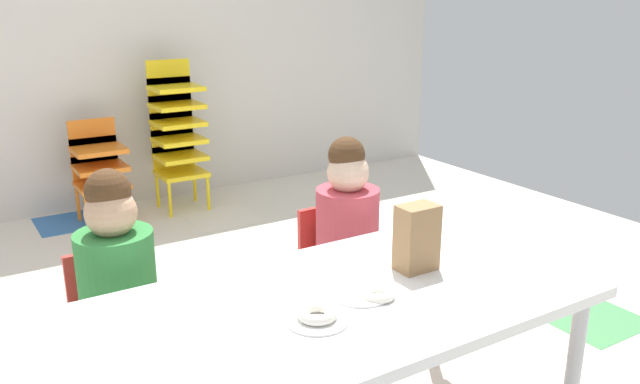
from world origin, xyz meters
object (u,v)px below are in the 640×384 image
at_px(donut_powdered_on_plate, 317,314).
at_px(craft_table, 327,317).
at_px(kid_chair_orange_stack, 99,164).
at_px(paper_plate_center_table, 360,294).
at_px(kid_chair_yellow_stack, 177,128).
at_px(paper_plate_near_edge, 317,320).
at_px(seated_child_middle_seat, 346,225).
at_px(paper_bag_brown, 417,238).
at_px(donut_powdered_loose, 378,294).
at_px(seated_child_near_camera, 116,275).

bearing_deg(donut_powdered_on_plate, craft_table, 45.02).
xyz_separation_m(kid_chair_orange_stack, donut_powdered_on_plate, (-0.10, -2.91, 0.23)).
height_order(craft_table, paper_plate_center_table, paper_plate_center_table).
bearing_deg(kid_chair_yellow_stack, donut_powdered_on_plate, -102.60).
height_order(kid_chair_yellow_stack, paper_plate_near_edge, kid_chair_yellow_stack).
xyz_separation_m(kid_chair_yellow_stack, paper_plate_near_edge, (-0.65, -2.92, 0.03)).
height_order(seated_child_middle_seat, kid_chair_orange_stack, seated_child_middle_seat).
relative_size(paper_bag_brown, donut_powdered_loose, 2.20).
xyz_separation_m(craft_table, donut_powdered_on_plate, (-0.09, -0.09, 0.07)).
height_order(kid_chair_orange_stack, paper_bag_brown, paper_bag_brown).
height_order(seated_child_near_camera, kid_chair_orange_stack, seated_child_near_camera).
distance_m(paper_plate_center_table, donut_powdered_on_plate, 0.21).
bearing_deg(paper_plate_near_edge, paper_bag_brown, 15.84).
distance_m(seated_child_middle_seat, paper_plate_center_table, 0.75).
height_order(seated_child_middle_seat, donut_powdered_loose, seated_child_middle_seat).
bearing_deg(paper_bag_brown, seated_child_middle_seat, 78.47).
height_order(kid_chair_yellow_stack, paper_bag_brown, kid_chair_yellow_stack).
distance_m(kid_chair_yellow_stack, paper_bag_brown, 2.79).
distance_m(craft_table, kid_chair_orange_stack, 2.83).
relative_size(donut_powdered_on_plate, donut_powdered_loose, 1.11).
bearing_deg(kid_chair_yellow_stack, seated_child_middle_seat, -91.90).
height_order(paper_bag_brown, paper_plate_near_edge, paper_bag_brown).
xyz_separation_m(paper_bag_brown, paper_plate_near_edge, (-0.46, -0.13, -0.11)).
distance_m(craft_table, paper_plate_near_edge, 0.14).
relative_size(craft_table, paper_bag_brown, 7.44).
relative_size(seated_child_near_camera, paper_plate_center_table, 5.10).
relative_size(craft_table, seated_child_near_camera, 1.78).
xyz_separation_m(craft_table, seated_child_middle_seat, (0.49, 0.62, 0.01)).
height_order(craft_table, kid_chair_orange_stack, kid_chair_orange_stack).
bearing_deg(paper_plate_near_edge, donut_powdered_loose, 5.92).
xyz_separation_m(seated_child_near_camera, kid_chair_orange_stack, (0.47, 2.21, -0.16)).
bearing_deg(donut_powdered_loose, kid_chair_orange_stack, 92.49).
bearing_deg(craft_table, seated_child_middle_seat, 51.65).
xyz_separation_m(paper_plate_center_table, donut_powdered_loose, (0.03, -0.05, 0.01)).
xyz_separation_m(paper_plate_center_table, donut_powdered_on_plate, (-0.20, -0.07, 0.02)).
relative_size(seated_child_middle_seat, donut_powdered_loose, 9.15).
bearing_deg(donut_powdered_on_plate, paper_plate_center_table, 19.65).
bearing_deg(seated_child_near_camera, paper_bag_brown, -35.05).
relative_size(paper_plate_near_edge, paper_plate_center_table, 1.00).
bearing_deg(kid_chair_orange_stack, paper_bag_brown, -82.67).
bearing_deg(kid_chair_orange_stack, kid_chair_yellow_stack, 0.10).
xyz_separation_m(kid_chair_orange_stack, kid_chair_yellow_stack, (0.55, 0.00, 0.18)).
xyz_separation_m(craft_table, kid_chair_orange_stack, (0.02, 2.83, -0.15)).
bearing_deg(paper_plate_near_edge, seated_child_middle_seat, 50.75).
height_order(seated_child_near_camera, seated_child_middle_seat, same).
bearing_deg(seated_child_middle_seat, donut_powdered_on_plate, -129.25).
height_order(donut_powdered_on_plate, donut_powdered_loose, donut_powdered_on_plate).
distance_m(seated_child_middle_seat, paper_plate_near_edge, 0.92).
height_order(kid_chair_orange_stack, donut_powdered_on_plate, kid_chair_orange_stack).
bearing_deg(craft_table, paper_plate_center_table, -9.39).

